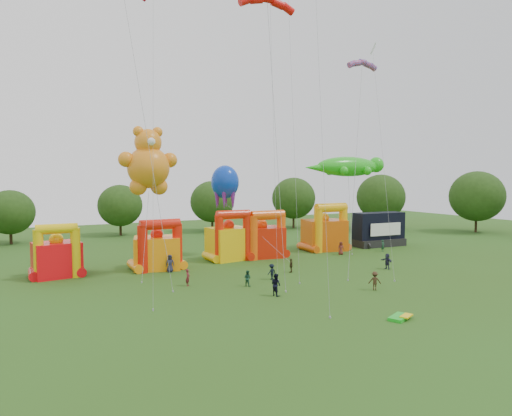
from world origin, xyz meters
name	(u,v)px	position (x,y,z in m)	size (l,w,h in m)	color
ground	(402,324)	(0.00, 0.00, 0.00)	(160.00, 160.00, 0.00)	#2C4B15
tree_ring	(385,237)	(-1.21, 0.63, 6.26)	(126.07, 128.19, 12.07)	#352314
bouncy_castle_0	(57,256)	(-20.76, 27.70, 2.18)	(4.94, 4.19, 5.67)	red
bouncy_castle_1	(158,250)	(-10.38, 26.87, 2.20)	(5.84, 5.13, 5.77)	orange
bouncy_castle_2	(230,241)	(-0.82, 28.43, 2.42)	(5.35, 4.55, 6.34)	yellow
bouncy_castle_3	(263,239)	(3.78, 28.18, 2.34)	(5.70, 4.82, 6.17)	red
bouncy_castle_4	(325,232)	(14.31, 29.12, 2.56)	(6.23, 5.37, 6.76)	#D4530B
stage_trailer	(379,230)	(23.73, 28.60, 2.45)	(8.04, 3.42, 5.09)	black
teddy_bear_kite	(148,182)	(-12.27, 23.24, 9.88)	(6.11, 4.88, 15.68)	orange
gecko_kite	(349,187)	(16.83, 27.14, 9.02)	(13.54, 5.98, 13.36)	green
octopus_kite	(251,223)	(1.96, 27.99, 4.54)	(6.89, 10.46, 12.01)	#0C35B4
parafoil_kites	(318,157)	(4.01, 16.37, 12.53)	(32.01, 8.93, 28.54)	red
diamond_kites	(286,113)	(-1.37, 13.96, 16.47)	(26.59, 18.84, 41.29)	red
folded_kite_bundle	(400,317)	(0.68, 0.91, 0.14)	(2.24, 1.75, 0.31)	green
spectator_0	(170,263)	(-9.63, 24.65, 0.96)	(0.94, 0.61, 1.92)	#212237
spectator_1	(188,277)	(-9.91, 17.79, 0.81)	(0.59, 0.39, 1.63)	maroon
spectator_2	(247,278)	(-4.88, 15.09, 0.76)	(0.74, 0.58, 1.52)	#1A422F
spectator_3	(272,272)	(-1.47, 16.45, 0.80)	(1.03, 0.59, 1.60)	black
spectator_4	(291,266)	(2.06, 18.43, 0.77)	(0.90, 0.37, 1.53)	#362C15
spectator_5	(387,261)	(12.68, 15.03, 0.89)	(1.66, 0.53, 1.79)	#24253D
spectator_6	(341,248)	(13.89, 25.00, 0.88)	(0.86, 0.56, 1.76)	maroon
spectator_7	(383,246)	(20.84, 24.54, 0.81)	(0.59, 0.39, 1.63)	#193E29
spectator_8	(276,285)	(-4.20, 10.78, 0.99)	(0.96, 0.75, 1.97)	black
spectator_9	(375,281)	(4.88, 8.34, 0.87)	(1.12, 0.65, 1.74)	#392617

